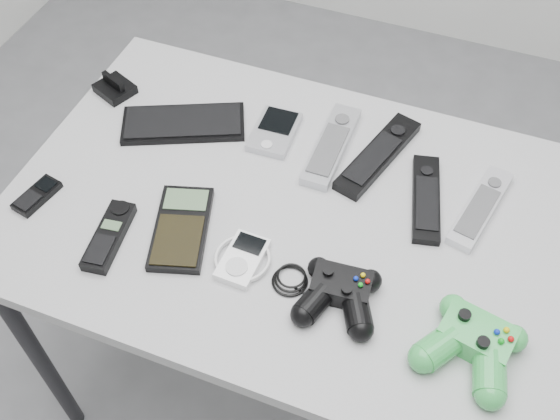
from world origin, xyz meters
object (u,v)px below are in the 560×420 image
(pda_keyboard, at_px, (183,123))
(remote_silver_b, at_px, (481,207))
(pda, at_px, (275,131))
(mobile_phone, at_px, (37,195))
(remote_black_b, at_px, (426,198))
(calculator, at_px, (181,228))
(controller_black, at_px, (339,292))
(remote_silver_a, at_px, (332,145))
(cordless_handset, at_px, (109,236))
(mp3_player, at_px, (243,259))
(remote_black_a, at_px, (378,155))
(controller_green, at_px, (473,343))
(desk, at_px, (303,233))

(pda_keyboard, bearing_deg, remote_silver_b, -24.71)
(pda, bearing_deg, mobile_phone, -140.63)
(pda_keyboard, relative_size, remote_black_b, 1.22)
(calculator, bearing_deg, pda_keyboard, 98.49)
(mobile_phone, distance_m, controller_black, 0.61)
(remote_silver_a, bearing_deg, calculator, -122.85)
(cordless_handset, distance_m, calculator, 0.13)
(pda, distance_m, mp3_player, 0.32)
(pda_keyboard, height_order, remote_black_b, remote_black_b)
(remote_silver_a, height_order, remote_black_a, same)
(mp3_player, bearing_deg, mobile_phone, -177.55)
(remote_silver_b, bearing_deg, calculator, -141.79)
(remote_black_a, height_order, controller_green, controller_green)
(pda_keyboard, relative_size, mp3_player, 2.36)
(remote_black_a, height_order, cordless_handset, remote_black_a)
(pda, height_order, controller_black, controller_black)
(pda, xyz_separation_m, cordless_handset, (-0.18, -0.36, 0.00))
(pda_keyboard, distance_m, controller_green, 0.72)
(remote_silver_a, relative_size, controller_green, 1.35)
(controller_black, bearing_deg, mp3_player, 171.04)
(pda_keyboard, bearing_deg, remote_silver_a, -15.77)
(calculator, relative_size, mp3_player, 1.76)
(desk, height_order, pda, pda)
(calculator, bearing_deg, cordless_handset, -167.06)
(remote_black_b, relative_size, mp3_player, 1.94)
(cordless_handset, relative_size, controller_green, 0.89)
(pda, relative_size, mobile_phone, 1.36)
(desk, xyz_separation_m, cordless_handset, (-0.31, -0.19, 0.08))
(pda, bearing_deg, cordless_handset, -119.16)
(remote_silver_b, height_order, mp3_player, remote_silver_b)
(pda_keyboard, height_order, controller_black, controller_black)
(calculator, distance_m, mp3_player, 0.13)
(calculator, bearing_deg, mp3_player, -26.78)
(pda_keyboard, height_order, remote_silver_a, remote_silver_a)
(controller_black, xyz_separation_m, controller_green, (0.22, -0.02, 0.00))
(pda, xyz_separation_m, remote_silver_b, (0.43, -0.05, 0.00))
(pda, height_order, remote_black_b, same)
(remote_black_a, bearing_deg, mobile_phone, -133.97)
(remote_silver_a, relative_size, remote_black_a, 0.94)
(desk, height_order, remote_black_b, remote_black_b)
(pda_keyboard, height_order, cordless_handset, cordless_handset)
(mobile_phone, distance_m, cordless_handset, 0.18)
(desk, relative_size, pda_keyboard, 4.41)
(remote_black_b, bearing_deg, remote_black_a, 133.89)
(mp3_player, bearing_deg, pda_keyboard, 134.30)
(controller_black, bearing_deg, pda, 121.81)
(calculator, height_order, controller_green, controller_green)
(remote_silver_a, relative_size, calculator, 1.21)
(desk, xyz_separation_m, remote_black_a, (0.09, 0.18, 0.08))
(pda_keyboard, xyz_separation_m, remote_black_a, (0.41, 0.05, 0.00))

